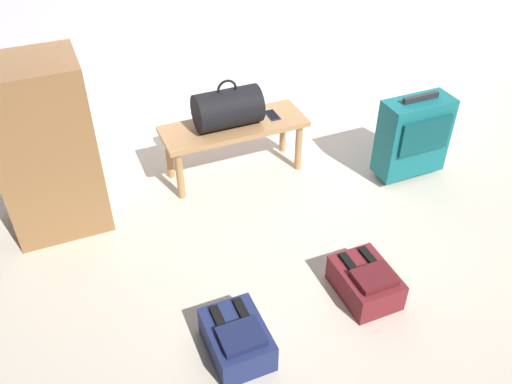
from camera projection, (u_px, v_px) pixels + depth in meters
ground_plane at (340, 214)px, 3.58m from camera, size 6.60×6.60×0.00m
bench at (234, 132)px, 3.74m from camera, size 1.00×0.36×0.40m
duffel_bag_black at (228, 108)px, 3.61m from camera, size 0.44×0.26×0.34m
cell_phone at (272, 115)px, 3.79m from camera, size 0.07×0.14×0.01m
suitcase_upright_teal at (413, 136)px, 3.72m from camera, size 0.48×0.24×0.64m
backpack_navy at (237, 339)px, 2.68m from camera, size 0.28×0.38×0.21m
backpack_maroon at (366, 282)px, 2.98m from camera, size 0.28×0.38×0.21m
side_cabinet at (46, 149)px, 3.19m from camera, size 0.56×0.44×1.10m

